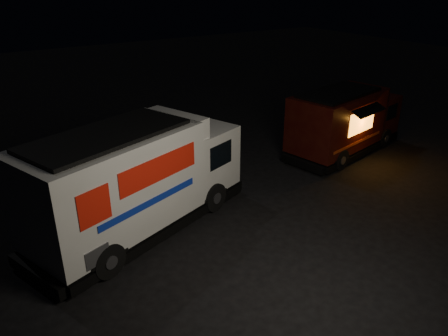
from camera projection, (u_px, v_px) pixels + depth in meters
ground at (236, 239)px, 13.35m from camera, size 80.00×80.00×0.00m
white_truck at (139, 177)px, 13.35m from camera, size 8.04×4.97×3.45m
red_truck at (346, 120)px, 19.29m from camera, size 6.57×3.43×2.91m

